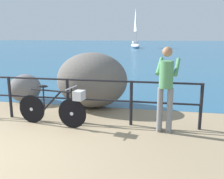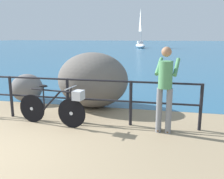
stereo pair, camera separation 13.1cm
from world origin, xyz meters
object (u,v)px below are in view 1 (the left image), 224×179
(sailboat, at_px, (135,43))
(bicycle, at_px, (57,106))
(breakwater_boulder_left, at_px, (25,88))
(breakwater_boulder_main, at_px, (92,80))
(person_at_railing, at_px, (166,86))

(sailboat, bearing_deg, bicycle, -13.56)
(breakwater_boulder_left, relative_size, sailboat, 0.17)
(breakwater_boulder_main, xyz_separation_m, breakwater_boulder_left, (-2.16, 0.17, -0.35))
(person_at_railing, relative_size, sailboat, 0.29)
(bicycle, distance_m, sailboat, 35.68)
(bicycle, relative_size, breakwater_boulder_left, 1.66)
(person_at_railing, relative_size, breakwater_boulder_main, 0.90)
(sailboat, bearing_deg, breakwater_boulder_main, -12.82)
(person_at_railing, bearing_deg, bicycle, 101.47)
(breakwater_boulder_left, bearing_deg, breakwater_boulder_main, -4.45)
(breakwater_boulder_main, distance_m, sailboat, 34.05)
(sailboat, bearing_deg, person_at_railing, -9.80)
(bicycle, distance_m, breakwater_boulder_left, 2.56)
(bicycle, relative_size, breakwater_boulder_main, 0.85)
(bicycle, distance_m, person_at_railing, 2.40)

